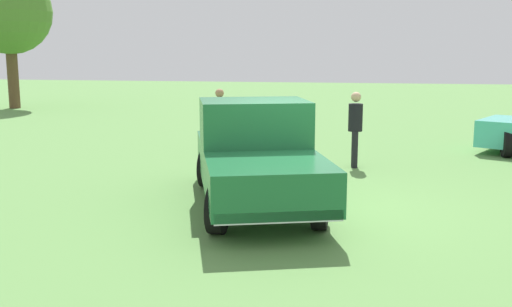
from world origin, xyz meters
The scene contains 5 objects.
ground_plane centered at (0.00, 0.00, 0.00)m, with size 80.00×80.00×0.00m, color #5B8C47.
pickup_truck centered at (-0.12, -0.89, 0.91)m, with size 5.09×3.22×1.79m.
person_bystander centered at (-4.89, -2.72, 0.94)m, with size 0.37×0.37×1.67m.
person_visitor centered at (-3.75, 0.72, 0.97)m, with size 0.34×0.34×1.71m.
tree_back_right centered at (-15.11, -15.07, 4.31)m, with size 3.80×3.80×6.25m.
Camera 1 is at (9.78, 1.00, 2.63)m, focal length 41.78 mm.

